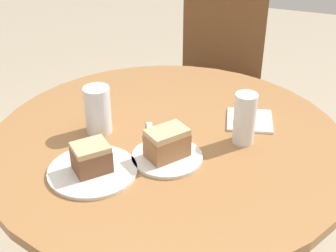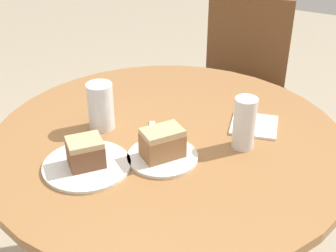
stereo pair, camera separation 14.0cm
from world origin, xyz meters
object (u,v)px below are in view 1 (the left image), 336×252
Objects in this scene: cake_slice_far at (91,157)px; glass_lemonade at (244,121)px; plate_far at (93,171)px; glass_water at (98,112)px; cake_slice_near at (167,143)px; plate_near at (167,157)px; chair at (218,89)px.

cake_slice_far is 0.78× the size of glass_lemonade.
glass_water is (-0.08, 0.20, 0.06)m from plate_far.
glass_water is (-0.08, 0.20, 0.02)m from cake_slice_far.
plate_far is 0.46m from glass_lemonade.
plate_far is 1.79× the size of cake_slice_near.
glass_lemonade is (0.35, 0.29, 0.07)m from plate_far.
cake_slice_far is at bearing -141.97° from plate_near.
chair reaches higher than glass_water.
chair is 1.19m from cake_slice_far.
plate_near is 1.28× the size of glass_lemonade.
glass_lemonade is at bearing 41.71° from plate_near.
cake_slice_near is at bearing -138.29° from glass_lemonade.
plate_far is at bearing -140.00° from glass_lemonade.
plate_near is at bearing -138.29° from glass_lemonade.
cake_slice_near reaches higher than plate_far.
plate_far is at bearing -67.77° from glass_water.
glass_lemonade is 0.44m from glass_water.
glass_lemonade reaches higher than plate_near.
cake_slice_near reaches higher than plate_near.
glass_water is at bearing 164.80° from cake_slice_near.
chair reaches higher than plate_near.
cake_slice_far is (0.00, -0.00, 0.04)m from plate_far.
chair reaches higher than cake_slice_far.
cake_slice_near is (0.00, -0.00, 0.05)m from plate_near.
plate_near is 0.27m from glass_water.
chair is 1.02m from glass_water.
plate_far is at bearing -101.85° from chair.
glass_lemonade is at bearing 40.00° from cake_slice_far.
cake_slice_far is at bearing -67.77° from glass_water.
glass_lemonade is at bearing -80.10° from chair.
chair is 4.54× the size of plate_near.
cake_slice_near is 1.10× the size of cake_slice_far.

